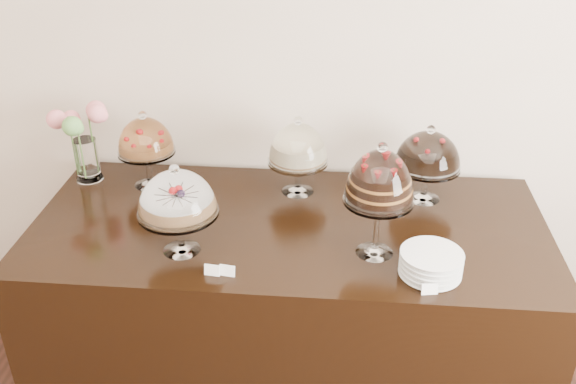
# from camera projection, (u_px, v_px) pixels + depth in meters

# --- Properties ---
(wall_back) EXTENTS (5.00, 0.04, 3.00)m
(wall_back) POSITION_uv_depth(u_px,v_px,m) (334.00, 49.00, 2.92)
(wall_back) COLOR beige
(wall_back) RESTS_ON ground
(display_counter) EXTENTS (2.20, 1.00, 0.90)m
(display_counter) POSITION_uv_depth(u_px,v_px,m) (289.00, 306.00, 2.97)
(display_counter) COLOR black
(display_counter) RESTS_ON ground
(cake_stand_sugar_sponge) EXTENTS (0.32, 0.32, 0.38)m
(cake_stand_sugar_sponge) POSITION_uv_depth(u_px,v_px,m) (177.00, 197.00, 2.45)
(cake_stand_sugar_sponge) COLOR white
(cake_stand_sugar_sponge) RESTS_ON display_counter
(cake_stand_choco_layer) EXTENTS (0.27, 0.27, 0.48)m
(cake_stand_choco_layer) POSITION_uv_depth(u_px,v_px,m) (380.00, 181.00, 2.40)
(cake_stand_choco_layer) COLOR white
(cake_stand_choco_layer) RESTS_ON display_counter
(cake_stand_cheesecake) EXTENTS (0.28, 0.28, 0.37)m
(cake_stand_cheesecake) POSITION_uv_depth(u_px,v_px,m) (298.00, 147.00, 2.88)
(cake_stand_cheesecake) COLOR white
(cake_stand_cheesecake) RESTS_ON display_counter
(cake_stand_dark_choco) EXTENTS (0.30, 0.30, 0.36)m
(cake_stand_dark_choco) POSITION_uv_depth(u_px,v_px,m) (428.00, 153.00, 2.82)
(cake_stand_dark_choco) COLOR white
(cake_stand_dark_choco) RESTS_ON display_counter
(cake_stand_fruit_tart) EXTENTS (0.27, 0.27, 0.37)m
(cake_stand_fruit_tart) POSITION_uv_depth(u_px,v_px,m) (145.00, 140.00, 2.94)
(cake_stand_fruit_tart) COLOR white
(cake_stand_fruit_tart) RESTS_ON display_counter
(flower_vase) EXTENTS (0.25, 0.32, 0.39)m
(flower_vase) POSITION_uv_depth(u_px,v_px,m) (83.00, 135.00, 2.98)
(flower_vase) COLOR white
(flower_vase) RESTS_ON display_counter
(plate_stack) EXTENTS (0.23, 0.23, 0.09)m
(plate_stack) POSITION_uv_depth(u_px,v_px,m) (431.00, 264.00, 2.40)
(plate_stack) COLOR white
(plate_stack) RESTS_ON display_counter
(price_card_left) EXTENTS (0.06, 0.02, 0.04)m
(price_card_left) POSITION_uv_depth(u_px,v_px,m) (227.00, 271.00, 2.41)
(price_card_left) COLOR white
(price_card_left) RESTS_ON display_counter
(price_card_right) EXTENTS (0.06, 0.03, 0.04)m
(price_card_right) POSITION_uv_depth(u_px,v_px,m) (430.00, 289.00, 2.31)
(price_card_right) COLOR white
(price_card_right) RESTS_ON display_counter
(price_card_extra) EXTENTS (0.06, 0.02, 0.04)m
(price_card_extra) POSITION_uv_depth(u_px,v_px,m) (212.00, 270.00, 2.41)
(price_card_extra) COLOR white
(price_card_extra) RESTS_ON display_counter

